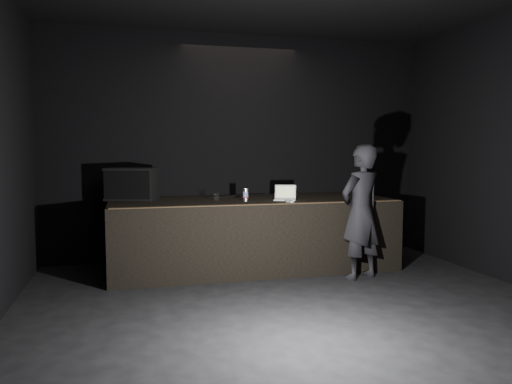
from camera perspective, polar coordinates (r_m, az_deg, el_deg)
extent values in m
plane|color=black|center=(4.87, 7.49, -15.84)|extent=(7.00, 7.00, 0.00)
cube|color=black|center=(7.91, -1.84, 5.15)|extent=(6.00, 0.10, 3.50)
cube|color=black|center=(7.26, -0.50, -4.74)|extent=(4.00, 1.50, 1.00)
cube|color=brown|center=(6.51, 0.99, -1.38)|extent=(3.92, 0.10, 0.01)
cube|color=black|center=(7.31, -13.98, 0.92)|extent=(0.79, 0.66, 0.46)
cube|color=black|center=(7.08, -14.57, 0.78)|extent=(0.62, 0.21, 0.40)
cylinder|color=black|center=(7.50, -2.08, -0.50)|extent=(0.97, 0.39, 0.02)
cube|color=silver|center=(7.05, 3.31, -0.88)|extent=(0.35, 0.30, 0.02)
cube|color=silver|center=(7.05, 3.31, -0.81)|extent=(0.28, 0.20, 0.00)
cube|color=silver|center=(7.17, 3.38, 0.04)|extent=(0.30, 0.17, 0.19)
cube|color=#DAE443|center=(7.17, 3.38, 0.04)|extent=(0.26, 0.14, 0.16)
cylinder|color=silver|center=(6.90, -1.21, -0.32)|extent=(0.07, 0.07, 0.18)
cylinder|color=navy|center=(6.90, -1.21, -0.28)|extent=(0.07, 0.07, 0.08)
cylinder|color=maroon|center=(6.91, -1.21, -0.64)|extent=(0.07, 0.07, 0.01)
cylinder|color=white|center=(7.02, -4.53, -0.56)|extent=(0.08, 0.08, 0.10)
cube|color=white|center=(6.70, 3.86, -1.14)|extent=(0.06, 0.15, 0.03)
imported|color=black|center=(6.74, 11.88, -2.25)|extent=(0.76, 0.63, 1.78)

